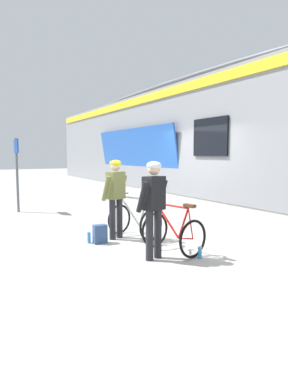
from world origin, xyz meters
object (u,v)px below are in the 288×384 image
(cyclist_far_in_dark, at_px, (154,201))
(water_bottle_by_the_backpack, at_px, (89,238))
(train_car, at_px, (206,151))
(water_bottle_near_the_bikes, at_px, (200,253))
(platform_sign_post, at_px, (17,162))
(backpack_on_platform, at_px, (100,234))
(bicycle_near_silver, at_px, (135,220))
(cyclist_near_in_olive, at_px, (116,192))
(bicycle_far_red, at_px, (173,232))

(cyclist_far_in_dark, height_order, water_bottle_by_the_backpack, cyclist_far_in_dark)
(train_car, xyz_separation_m, cyclist_far_in_dark, (-3.21, -2.60, -0.91))
(cyclist_far_in_dark, relative_size, water_bottle_near_the_bikes, 8.17)
(water_bottle_near_the_bikes, xyz_separation_m, platform_sign_post, (-2.04, 7.02, 1.51))
(water_bottle_near_the_bikes, bearing_deg, backpack_on_platform, 122.31)
(cyclist_far_in_dark, distance_m, bicycle_near_silver, 1.82)
(cyclist_near_in_olive, relative_size, backpack_on_platform, 4.40)
(backpack_on_platform, distance_m, platform_sign_post, 5.39)
(bicycle_near_silver, relative_size, water_bottle_near_the_bikes, 5.73)
(train_car, height_order, water_bottle_by_the_backpack, train_car)
(cyclist_far_in_dark, xyz_separation_m, water_bottle_near_the_bikes, (0.76, -0.37, -0.95))
(bicycle_near_silver, bearing_deg, water_bottle_near_the_bikes, -81.28)
(platform_sign_post, bearing_deg, backpack_on_platform, -80.63)
(bicycle_far_red, distance_m, platform_sign_post, 6.82)
(cyclist_far_in_dark, xyz_separation_m, platform_sign_post, (-1.28, 6.65, 0.57))
(platform_sign_post, bearing_deg, train_car, -42.03)
(cyclist_near_in_olive, bearing_deg, backpack_on_platform, -153.61)
(cyclist_far_in_dark, height_order, water_bottle_near_the_bikes, cyclist_far_in_dark)
(bicycle_far_red, xyz_separation_m, water_bottle_near_the_bikes, (0.21, -0.57, -0.29))
(cyclist_near_in_olive, xyz_separation_m, platform_sign_post, (-1.32, 4.90, 0.57))
(train_car, relative_size, cyclist_near_in_olive, 9.85)
(cyclist_far_in_dark, bearing_deg, cyclist_near_in_olive, 88.72)
(backpack_on_platform, bearing_deg, cyclist_near_in_olive, 29.40)
(backpack_on_platform, height_order, water_bottle_by_the_backpack, backpack_on_platform)
(cyclist_near_in_olive, xyz_separation_m, bicycle_far_red, (0.51, -1.56, -0.65))
(cyclist_far_in_dark, xyz_separation_m, bicycle_far_red, (0.55, 0.20, -0.65))
(cyclist_far_in_dark, height_order, bicycle_far_red, cyclist_far_in_dark)
(train_car, relative_size, cyclist_far_in_dark, 9.85)
(bicycle_near_silver, height_order, water_bottle_by_the_backpack, bicycle_near_silver)
(backpack_on_platform, bearing_deg, cyclist_far_in_dark, -70.97)
(water_bottle_near_the_bikes, bearing_deg, cyclist_far_in_dark, 154.03)
(cyclist_far_in_dark, xyz_separation_m, bicycle_near_silver, (0.45, 1.64, -0.65))
(bicycle_far_red, bearing_deg, cyclist_far_in_dark, -159.88)
(cyclist_far_in_dark, bearing_deg, bicycle_far_red, 20.12)
(train_car, height_order, bicycle_far_red, train_car)
(backpack_on_platform, xyz_separation_m, water_bottle_near_the_bikes, (1.20, -1.89, -0.09))
(water_bottle_near_the_bikes, distance_m, water_bottle_by_the_backpack, 2.46)
(train_car, distance_m, bicycle_near_silver, 3.32)
(bicycle_near_silver, distance_m, water_bottle_by_the_backpack, 1.13)
(train_car, distance_m, backpack_on_platform, 4.20)
(bicycle_near_silver, height_order, backpack_on_platform, bicycle_near_silver)
(cyclist_far_in_dark, relative_size, bicycle_near_silver, 1.43)
(cyclist_near_in_olive, relative_size, cyclist_far_in_dark, 1.00)
(train_car, bearing_deg, cyclist_near_in_olive, -165.11)
(cyclist_far_in_dark, distance_m, water_bottle_by_the_backpack, 2.00)
(backpack_on_platform, distance_m, water_bottle_by_the_backpack, 0.25)
(cyclist_near_in_olive, relative_size, water_bottle_near_the_bikes, 8.17)
(cyclist_far_in_dark, bearing_deg, platform_sign_post, 100.92)
(cyclist_far_in_dark, bearing_deg, bicycle_near_silver, 74.59)
(train_car, relative_size, platform_sign_post, 7.23)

